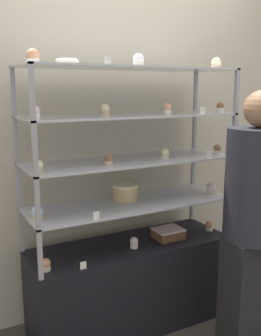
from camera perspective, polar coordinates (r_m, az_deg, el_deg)
ground_plane at (r=2.89m, az=0.00°, el=-21.60°), size 20.00×20.00×0.00m
back_wall at (r=2.77m, az=-3.62°, el=5.68°), size 8.00×0.05×2.60m
display_base at (r=2.74m, az=0.00°, el=-16.51°), size 1.33×0.45×0.58m
display_riser_lower at (r=2.53m, az=0.00°, el=-5.37°), size 1.33×0.45×0.28m
display_riser_middle at (r=2.47m, az=0.00°, el=0.89°), size 1.33×0.45×0.28m
display_riser_upper at (r=2.43m, az=0.00°, el=7.41°), size 1.33×0.45×0.28m
display_riser_top at (r=2.43m, az=0.00°, el=14.03°), size 1.33×0.45×0.28m
layer_cake_centerpiece at (r=2.58m, az=-0.74°, el=-3.48°), size 0.17×0.17×0.10m
sheet_cake_frosted at (r=2.71m, az=5.47°, el=-9.42°), size 0.19×0.15×0.07m
cupcake_0 at (r=2.30m, az=-12.18°, el=-13.56°), size 0.05×0.05×0.07m
cupcake_1 at (r=2.54m, az=0.52°, el=-10.78°), size 0.05×0.05×0.07m
cupcake_2 at (r=2.89m, az=11.37°, el=-8.21°), size 0.05×0.05×0.07m
price_tag_0 at (r=2.29m, az=-6.87°, el=-13.86°), size 0.04×0.00×0.04m
cupcake_3 at (r=2.26m, az=-13.36°, el=-6.39°), size 0.07×0.07×0.08m
cupcake_4 at (r=2.78m, az=11.61°, el=-2.91°), size 0.07×0.07×0.08m
price_tag_1 at (r=2.21m, az=-4.98°, el=-6.87°), size 0.04×0.00×0.04m
cupcake_5 at (r=2.13m, az=-13.19°, el=0.20°), size 0.05×0.05×0.06m
cupcake_6 at (r=2.28m, az=-3.16°, el=1.22°), size 0.05×0.05×0.06m
cupcake_7 at (r=2.51m, az=5.04°, el=2.12°), size 0.05×0.05×0.06m
cupcake_8 at (r=2.73m, az=12.50°, el=2.67°), size 0.05×0.05×0.06m
price_tag_2 at (r=2.54m, az=11.31°, el=1.88°), size 0.04×0.00×0.04m
cupcake_9 at (r=2.11m, az=-13.63°, el=7.86°), size 0.05×0.05×0.07m
cupcake_10 at (r=2.27m, az=-3.69°, el=8.38°), size 0.05×0.05×0.07m
cupcake_11 at (r=2.43m, az=5.37°, el=8.55°), size 0.05×0.05×0.07m
cupcake_12 at (r=2.70m, az=12.90°, el=8.59°), size 0.05×0.05×0.07m
price_tag_3 at (r=2.47m, az=10.42°, el=8.20°), size 0.04×0.00×0.04m
cupcake_13 at (r=2.12m, az=-14.00°, el=15.45°), size 0.07×0.07×0.07m
cupcake_14 at (r=2.34m, az=1.10°, el=15.37°), size 0.07×0.07×0.07m
cupcake_15 at (r=2.70m, az=12.33°, el=14.59°), size 0.07×0.07×0.07m
price_tag_4 at (r=2.14m, az=-3.27°, el=15.42°), size 0.04×0.00×0.04m
donut_glazed at (r=2.25m, az=-9.20°, el=14.97°), size 0.13×0.13×0.03m
customer_figure at (r=2.38m, az=17.66°, el=-7.14°), size 0.37×0.37×1.57m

